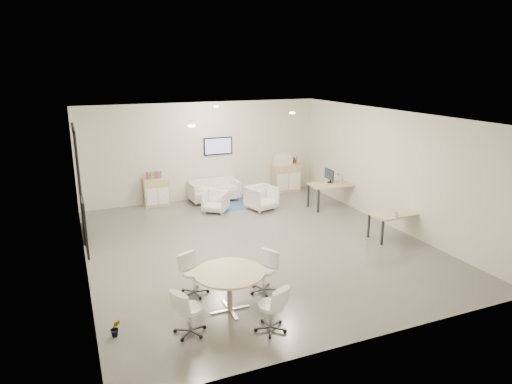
{
  "coord_description": "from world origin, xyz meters",
  "views": [
    {
      "loc": [
        -4.12,
        -9.84,
        4.34
      ],
      "look_at": [
        0.17,
        0.4,
        1.25
      ],
      "focal_mm": 32.0,
      "sensor_mm": 36.0,
      "label": 1
    }
  ],
  "objects_px": {
    "armchair_left": "(216,200)",
    "round_table": "(229,276)",
    "desk_rear": "(333,186)",
    "armchair_right": "(262,197)",
    "loveseat": "(214,191)",
    "desk_front": "(395,216)",
    "sideboard_right": "(286,178)",
    "sideboard_left": "(156,192)"
  },
  "relations": [
    {
      "from": "armchair_right",
      "to": "desk_front",
      "type": "relative_size",
      "value": 0.61
    },
    {
      "from": "sideboard_left",
      "to": "armchair_right",
      "type": "relative_size",
      "value": 1.08
    },
    {
      "from": "sideboard_right",
      "to": "armchair_left",
      "type": "relative_size",
      "value": 1.37
    },
    {
      "from": "desk_rear",
      "to": "armchair_right",
      "type": "bearing_deg",
      "value": 167.01
    },
    {
      "from": "armchair_right",
      "to": "desk_rear",
      "type": "xyz_separation_m",
      "value": [
        2.14,
        -0.65,
        0.28
      ]
    },
    {
      "from": "loveseat",
      "to": "desk_rear",
      "type": "bearing_deg",
      "value": -36.48
    },
    {
      "from": "loveseat",
      "to": "armchair_right",
      "type": "bearing_deg",
      "value": -57.12
    },
    {
      "from": "sideboard_right",
      "to": "armchair_right",
      "type": "relative_size",
      "value": 1.2
    },
    {
      "from": "armchair_left",
      "to": "desk_front",
      "type": "relative_size",
      "value": 0.54
    },
    {
      "from": "sideboard_left",
      "to": "desk_rear",
      "type": "bearing_deg",
      "value": -24.55
    },
    {
      "from": "sideboard_right",
      "to": "armchair_left",
      "type": "height_order",
      "value": "sideboard_right"
    },
    {
      "from": "armchair_left",
      "to": "desk_rear",
      "type": "bearing_deg",
      "value": 20.69
    },
    {
      "from": "sideboard_left",
      "to": "sideboard_right",
      "type": "xyz_separation_m",
      "value": [
        4.57,
        -0.03,
        0.05
      ]
    },
    {
      "from": "loveseat",
      "to": "desk_front",
      "type": "xyz_separation_m",
      "value": [
        3.29,
        -5.06,
        0.28
      ]
    },
    {
      "from": "sideboard_left",
      "to": "loveseat",
      "type": "relative_size",
      "value": 0.54
    },
    {
      "from": "armchair_left",
      "to": "round_table",
      "type": "bearing_deg",
      "value": -69.25
    },
    {
      "from": "sideboard_right",
      "to": "loveseat",
      "type": "bearing_deg",
      "value": -177.06
    },
    {
      "from": "sideboard_right",
      "to": "desk_front",
      "type": "bearing_deg",
      "value": -83.81
    },
    {
      "from": "round_table",
      "to": "desk_front",
      "type": "bearing_deg",
      "value": 19.23
    },
    {
      "from": "armchair_right",
      "to": "desk_front",
      "type": "distance_m",
      "value": 4.2
    },
    {
      "from": "loveseat",
      "to": "desk_front",
      "type": "bearing_deg",
      "value": -59.83
    },
    {
      "from": "desk_front",
      "to": "round_table",
      "type": "distance_m",
      "value": 5.47
    },
    {
      "from": "armchair_left",
      "to": "round_table",
      "type": "distance_m",
      "value": 5.92
    },
    {
      "from": "sideboard_left",
      "to": "armchair_left",
      "type": "distance_m",
      "value": 2.04
    },
    {
      "from": "loveseat",
      "to": "round_table",
      "type": "relative_size",
      "value": 1.28
    },
    {
      "from": "armchair_right",
      "to": "round_table",
      "type": "relative_size",
      "value": 0.64
    },
    {
      "from": "sideboard_right",
      "to": "loveseat",
      "type": "relative_size",
      "value": 0.6
    },
    {
      "from": "armchair_left",
      "to": "round_table",
      "type": "height_order",
      "value": "round_table"
    },
    {
      "from": "sideboard_right",
      "to": "desk_rear",
      "type": "height_order",
      "value": "sideboard_right"
    },
    {
      "from": "loveseat",
      "to": "armchair_left",
      "type": "distance_m",
      "value": 1.21
    },
    {
      "from": "armchair_right",
      "to": "desk_rear",
      "type": "relative_size",
      "value": 0.54
    },
    {
      "from": "loveseat",
      "to": "armchair_left",
      "type": "relative_size",
      "value": 2.26
    },
    {
      "from": "loveseat",
      "to": "desk_rear",
      "type": "relative_size",
      "value": 1.08
    },
    {
      "from": "desk_rear",
      "to": "desk_front",
      "type": "height_order",
      "value": "desk_rear"
    },
    {
      "from": "sideboard_right",
      "to": "round_table",
      "type": "bearing_deg",
      "value": -123.31
    },
    {
      "from": "desk_rear",
      "to": "armchair_left",
      "type": "bearing_deg",
      "value": 168.4
    },
    {
      "from": "sideboard_left",
      "to": "armchair_right",
      "type": "distance_m",
      "value": 3.37
    },
    {
      "from": "sideboard_right",
      "to": "desk_front",
      "type": "xyz_separation_m",
      "value": [
        0.56,
        -5.2,
        0.12
      ]
    },
    {
      "from": "sideboard_left",
      "to": "loveseat",
      "type": "xyz_separation_m",
      "value": [
        1.85,
        -0.17,
        -0.12
      ]
    },
    {
      "from": "desk_rear",
      "to": "desk_front",
      "type": "xyz_separation_m",
      "value": [
        0.07,
        -2.92,
        -0.08
      ]
    },
    {
      "from": "sideboard_left",
      "to": "armchair_left",
      "type": "bearing_deg",
      "value": -41.14
    },
    {
      "from": "armchair_right",
      "to": "sideboard_right",
      "type": "bearing_deg",
      "value": 29.15
    }
  ]
}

